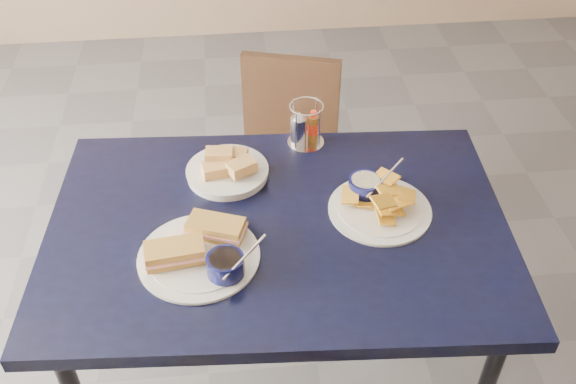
{
  "coord_description": "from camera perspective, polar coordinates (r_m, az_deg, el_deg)",
  "views": [
    {
      "loc": [
        -0.24,
        -1.28,
        1.89
      ],
      "look_at": [
        -0.11,
        -0.03,
        0.82
      ],
      "focal_mm": 40.0,
      "sensor_mm": 36.0,
      "label": 1
    }
  ],
  "objects": [
    {
      "name": "bread_basket",
      "position": [
        1.8,
        -5.39,
        2.04
      ],
      "size": [
        0.23,
        0.23,
        0.07
      ],
      "color": "white",
      "rests_on": "dining_table"
    },
    {
      "name": "dining_table",
      "position": [
        1.71,
        -0.86,
        -4.44
      ],
      "size": [
        1.24,
        0.87,
        0.75
      ],
      "color": "black",
      "rests_on": "ground"
    },
    {
      "name": "plantain_plate",
      "position": [
        1.71,
        7.78,
        -0.75
      ],
      "size": [
        0.27,
        0.27,
        0.12
      ],
      "color": "white",
      "rests_on": "dining_table"
    },
    {
      "name": "ground",
      "position": [
        2.29,
        2.63,
        -14.98
      ],
      "size": [
        6.0,
        6.0,
        0.0
      ],
      "primitive_type": "plane",
      "color": "#4C4C51",
      "rests_on": "ground"
    },
    {
      "name": "chair_far",
      "position": [
        2.44,
        -0.59,
        4.15
      ],
      "size": [
        0.45,
        0.44,
        0.77
      ],
      "color": "black",
      "rests_on": "ground"
    },
    {
      "name": "sandwich_plate",
      "position": [
        1.57,
        -7.63,
        -5.19
      ],
      "size": [
        0.31,
        0.3,
        0.12
      ],
      "color": "white",
      "rests_on": "dining_table"
    },
    {
      "name": "condiment_caddy",
      "position": [
        1.9,
        1.47,
        5.75
      ],
      "size": [
        0.11,
        0.11,
        0.14
      ],
      "color": "silver",
      "rests_on": "dining_table"
    }
  ]
}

